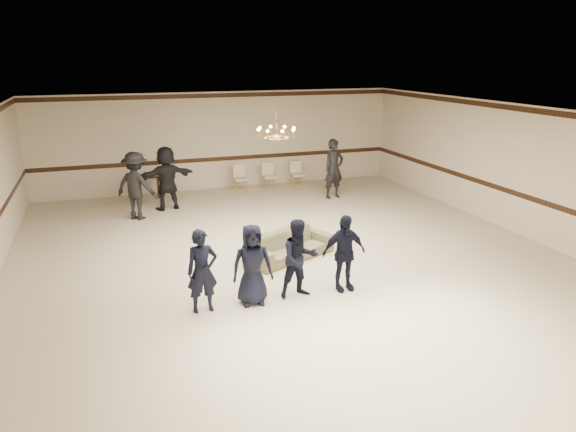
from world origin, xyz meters
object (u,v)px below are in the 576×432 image
Objects in this scene: settee at (290,245)px; adult_left at (136,186)px; console_table at (146,187)px; boy_b at (252,265)px; boy_a at (202,271)px; banquet_chair_left at (240,179)px; chandelier at (276,123)px; adult_right at (334,169)px; boy_d at (344,253)px; banquet_chair_right at (297,174)px; banquet_chair_mid at (269,176)px; boy_c at (299,259)px; adult_mid at (167,178)px.

settee is 1.11× the size of adult_left.
console_table is (0.42, 2.22, -0.58)m from adult_left.
boy_b is 2.40m from settee.
boy_a reaches higher than banquet_chair_left.
chandelier is 0.50× the size of adult_right.
adult_right reaches higher than boy_d.
adult_left is 2.24× the size of console_table.
chandelier is at bearing 65.51° from settee.
banquet_chair_right is 1.06× the size of console_table.
boy_b is (-1.39, -2.84, -2.13)m from chandelier.
banquet_chair_left is 1.06× the size of console_table.
banquet_chair_mid is at bearing -179.07° from banquet_chair_right.
boy_c is at bearing -103.95° from banquet_chair_mid.
boy_a is at bearing 176.98° from boy_c.
chandelier reaches higher than boy_b.
boy_b is 8.32m from banquet_chair_left.
adult_left is at bearing 132.39° from chandelier.
adult_right is at bearing -36.60° from banquet_chair_left.
chandelier is 3.57m from boy_d.
boy_c is at bearing -73.41° from console_table.
banquet_chair_right is (2.00, 0.00, 0.00)m from banquet_chair_left.
boy_b is at bearing 83.82° from adult_mid.
boy_d is at bearing -97.80° from banquet_chair_mid.
adult_left is 4.00m from banquet_chair_left.
console_table is (-0.48, 1.52, -0.58)m from adult_mid.
adult_right is (2.63, 6.39, 0.18)m from boy_d.
boy_d is at bearing -3.02° from boy_c.
chandelier is 4.81m from adult_left.
boy_b is 1.00× the size of boy_d.
boy_c and boy_d have the same top height.
banquet_chair_mid is (1.95, 8.11, -0.31)m from boy_c.
boy_d is at bearing 98.18° from adult_mid.
boy_c is 6.97m from adult_mid.
boy_b is 1.80m from boy_d.
boy_a is at bearing 179.20° from boy_d.
boy_c is at bearing 5.33° from boy_b.
adult_right reaches higher than boy_a.
banquet_chair_right is (4.75, 8.11, -0.31)m from boy_a.
banquet_chair_mid is at bearing -2.99° from banquet_chair_left.
boy_a is 0.90m from boy_b.
adult_left is 2.12× the size of banquet_chair_right.
settee is 2.34× the size of banquet_chair_left.
boy_c reaches higher than banquet_chair_right.
adult_mid is at bearing 117.60° from chandelier.
boy_a is 3.01m from settee.
adult_left reaches higher than console_table.
boy_a is 0.80× the size of adult_mid.
boy_c is 2.02m from settee.
boy_d is 8.37m from banquet_chair_right.
boy_a reaches higher than settee.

